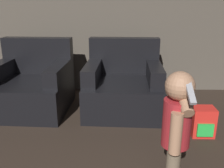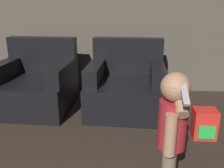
{
  "view_description": "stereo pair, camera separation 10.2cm",
  "coord_description": "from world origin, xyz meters",
  "px_view_note": "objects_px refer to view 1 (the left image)",
  "views": [
    {
      "loc": [
        0.2,
        0.85,
        1.26
      ],
      "look_at": [
        0.16,
        3.01,
        0.56
      ],
      "focal_mm": 40.0,
      "sensor_mm": 36.0,
      "label": 1
    },
    {
      "loc": [
        0.3,
        0.85,
        1.26
      ],
      "look_at": [
        0.16,
        3.01,
        0.56
      ],
      "focal_mm": 40.0,
      "sensor_mm": 36.0,
      "label": 2
    }
  ],
  "objects_px": {
    "person_toddler": "(177,124)",
    "toy_backpack": "(203,122)",
    "armchair_right": "(123,87)",
    "armchair_left": "(32,86)"
  },
  "relations": [
    {
      "from": "armchair_left",
      "to": "armchair_right",
      "type": "distance_m",
      "value": 1.12
    },
    {
      "from": "armchair_left",
      "to": "toy_backpack",
      "type": "bearing_deg",
      "value": -16.08
    },
    {
      "from": "person_toddler",
      "to": "toy_backpack",
      "type": "xyz_separation_m",
      "value": [
        0.45,
        0.76,
        -0.36
      ]
    },
    {
      "from": "armchair_right",
      "to": "toy_backpack",
      "type": "relative_size",
      "value": 3.18
    },
    {
      "from": "armchair_left",
      "to": "armchair_right",
      "type": "bearing_deg",
      "value": 2.76
    },
    {
      "from": "person_toddler",
      "to": "armchair_right",
      "type": "bearing_deg",
      "value": -152.44
    },
    {
      "from": "armchair_left",
      "to": "armchair_right",
      "type": "height_order",
      "value": "same"
    },
    {
      "from": "toy_backpack",
      "to": "armchair_left",
      "type": "bearing_deg",
      "value": 161.16
    },
    {
      "from": "armchair_right",
      "to": "person_toddler",
      "type": "bearing_deg",
      "value": -74.61
    },
    {
      "from": "armchair_left",
      "to": "armchair_right",
      "type": "xyz_separation_m",
      "value": [
        1.12,
        0.0,
        0.0
      ]
    }
  ]
}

